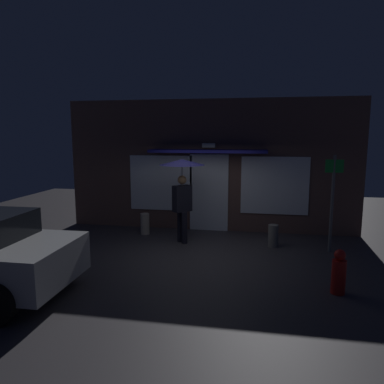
{
  "coord_description": "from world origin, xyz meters",
  "views": [
    {
      "loc": [
        1.32,
        -7.87,
        2.71
      ],
      "look_at": [
        -0.25,
        0.85,
        1.32
      ],
      "focal_mm": 33.52,
      "sensor_mm": 36.0,
      "label": 1
    }
  ],
  "objects_px": {
    "person_with_umbrella": "(182,179)",
    "sidewalk_bollard": "(145,224)",
    "street_sign_post": "(332,198)",
    "fire_hydrant": "(339,273)",
    "sidewalk_bollard_2": "(273,236)"
  },
  "relations": [
    {
      "from": "person_with_umbrella",
      "to": "sidewalk_bollard",
      "type": "bearing_deg",
      "value": 109.12
    },
    {
      "from": "sidewalk_bollard",
      "to": "street_sign_post",
      "type": "bearing_deg",
      "value": -8.42
    },
    {
      "from": "street_sign_post",
      "to": "fire_hydrant",
      "type": "relative_size",
      "value": 2.88
    },
    {
      "from": "person_with_umbrella",
      "to": "fire_hydrant",
      "type": "bearing_deg",
      "value": -81.39
    },
    {
      "from": "sidewalk_bollard_2",
      "to": "fire_hydrant",
      "type": "xyz_separation_m",
      "value": [
        1.0,
        -2.51,
        0.09
      ]
    },
    {
      "from": "person_with_umbrella",
      "to": "sidewalk_bollard",
      "type": "relative_size",
      "value": 3.68
    },
    {
      "from": "sidewalk_bollard_2",
      "to": "fire_hydrant",
      "type": "bearing_deg",
      "value": -68.33
    },
    {
      "from": "person_with_umbrella",
      "to": "sidewalk_bollard_2",
      "type": "relative_size",
      "value": 3.85
    },
    {
      "from": "street_sign_post",
      "to": "fire_hydrant",
      "type": "xyz_separation_m",
      "value": [
        -0.3,
        -2.36,
        -0.93
      ]
    },
    {
      "from": "street_sign_post",
      "to": "sidewalk_bollard_2",
      "type": "bearing_deg",
      "value": 173.56
    },
    {
      "from": "sidewalk_bollard",
      "to": "sidewalk_bollard_2",
      "type": "bearing_deg",
      "value": -9.16
    },
    {
      "from": "sidewalk_bollard",
      "to": "sidewalk_bollard_2",
      "type": "relative_size",
      "value": 1.05
    },
    {
      "from": "sidewalk_bollard",
      "to": "fire_hydrant",
      "type": "height_order",
      "value": "fire_hydrant"
    },
    {
      "from": "sidewalk_bollard",
      "to": "sidewalk_bollard_2",
      "type": "height_order",
      "value": "sidewalk_bollard"
    },
    {
      "from": "person_with_umbrella",
      "to": "sidewalk_bollard_2",
      "type": "bearing_deg",
      "value": -43.45
    }
  ]
}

